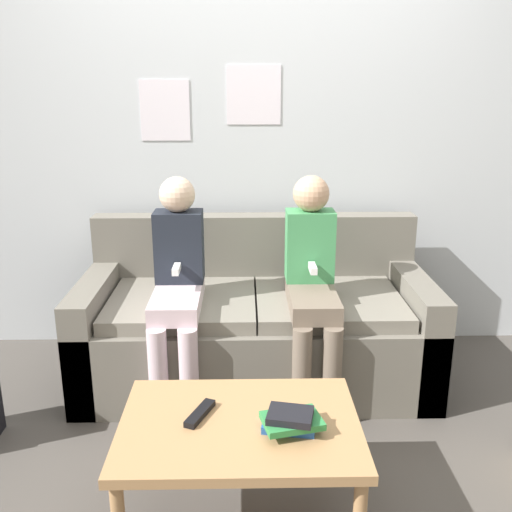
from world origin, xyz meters
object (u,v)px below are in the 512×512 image
Objects in this scene: tv_remote at (200,413)px; person_right at (312,278)px; person_left at (177,279)px; coffee_table at (240,433)px; couch at (255,327)px.

person_right is at bearing 83.67° from tv_remote.
person_left is 6.47× the size of tv_remote.
person_left is at bearing 124.03° from tv_remote.
person_right is at bearing 68.90° from coffee_table.
tv_remote is (-0.22, -1.06, 0.14)m from couch.
coffee_table is (-0.08, -1.10, 0.08)m from couch.
tv_remote is (-0.14, 0.04, 0.06)m from coffee_table.
couch is 1.63× the size of person_right.
coffee_table is 0.75× the size of person_right.
coffee_table is 0.75× the size of person_left.
couch is at bearing 86.00° from coffee_table.
person_right reaches higher than person_left.
couch is at bearing 26.75° from person_left.
tv_remote is at bearing -101.56° from couch.
tv_remote reaches higher than coffee_table.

